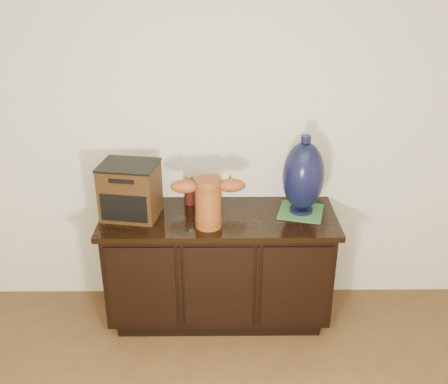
{
  "coord_description": "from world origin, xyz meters",
  "views": [
    {
      "loc": [
        0.01,
        -0.65,
        2.26
      ],
      "look_at": [
        0.03,
        2.18,
        0.94
      ],
      "focal_mm": 42.0,
      "sensor_mm": 36.0,
      "label": 1
    }
  ],
  "objects_px": {
    "tv_radio": "(130,190)",
    "lamp_base": "(303,176)",
    "sideboard": "(219,266)",
    "terracotta_vessel": "(208,200)",
    "spray_can": "(189,190)"
  },
  "relations": [
    {
      "from": "terracotta_vessel",
      "to": "lamp_base",
      "type": "height_order",
      "value": "lamp_base"
    },
    {
      "from": "lamp_base",
      "to": "spray_can",
      "type": "bearing_deg",
      "value": 169.62
    },
    {
      "from": "spray_can",
      "to": "tv_radio",
      "type": "bearing_deg",
      "value": -155.22
    },
    {
      "from": "lamp_base",
      "to": "terracotta_vessel",
      "type": "bearing_deg",
      "value": -163.0
    },
    {
      "from": "terracotta_vessel",
      "to": "lamp_base",
      "type": "bearing_deg",
      "value": 14.48
    },
    {
      "from": "sideboard",
      "to": "lamp_base",
      "type": "bearing_deg",
      "value": 5.14
    },
    {
      "from": "tv_radio",
      "to": "lamp_base",
      "type": "relative_size",
      "value": 0.77
    },
    {
      "from": "sideboard",
      "to": "tv_radio",
      "type": "relative_size",
      "value": 3.84
    },
    {
      "from": "terracotta_vessel",
      "to": "tv_radio",
      "type": "distance_m",
      "value": 0.5
    },
    {
      "from": "tv_radio",
      "to": "lamp_base",
      "type": "distance_m",
      "value": 1.06
    },
    {
      "from": "tv_radio",
      "to": "terracotta_vessel",
      "type": "bearing_deg",
      "value": -7.14
    },
    {
      "from": "terracotta_vessel",
      "to": "spray_can",
      "type": "distance_m",
      "value": 0.34
    },
    {
      "from": "sideboard",
      "to": "lamp_base",
      "type": "height_order",
      "value": "lamp_base"
    },
    {
      "from": "lamp_base",
      "to": "spray_can",
      "type": "xyz_separation_m",
      "value": [
        -0.7,
        0.13,
        -0.15
      ]
    },
    {
      "from": "sideboard",
      "to": "lamp_base",
      "type": "relative_size",
      "value": 2.94
    }
  ]
}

